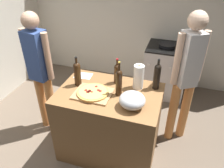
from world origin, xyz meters
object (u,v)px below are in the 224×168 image
(wine_bottle_clear, at_px, (77,73))
(person_in_red, at_px, (187,74))
(wine_bottle_dark, at_px, (117,73))
(paper_towel_roll, at_px, (139,77))
(wine_bottle_amber, at_px, (157,76))
(mixing_bowl, at_px, (132,100))
(stove, at_px, (165,70))
(person_in_stripes, at_px, (40,68))
(wine_bottle_green, at_px, (119,82))
(pizza, at_px, (93,92))

(wine_bottle_clear, distance_m, person_in_red, 1.26)
(person_in_red, bearing_deg, wine_bottle_dark, -160.49)
(person_in_red, bearing_deg, paper_towel_roll, -149.34)
(wine_bottle_amber, distance_m, wine_bottle_dark, 0.45)
(mixing_bowl, height_order, stove, mixing_bowl)
(stove, xyz_separation_m, person_in_stripes, (-1.45, -1.40, 0.52))
(paper_towel_roll, relative_size, stove, 0.31)
(wine_bottle_green, bearing_deg, person_in_red, 36.79)
(mixing_bowl, xyz_separation_m, stove, (0.20, 1.71, -0.53))
(wine_bottle_dark, distance_m, person_in_red, 0.81)
(wine_bottle_dark, bearing_deg, mixing_bowl, -55.18)
(wine_bottle_dark, bearing_deg, stove, 70.18)
(pizza, relative_size, wine_bottle_dark, 1.12)
(person_in_stripes, bearing_deg, pizza, -15.92)
(paper_towel_roll, bearing_deg, person_in_red, 30.66)
(wine_bottle_green, height_order, wine_bottle_amber, wine_bottle_green)
(wine_bottle_dark, distance_m, person_in_stripes, 0.98)
(pizza, xyz_separation_m, wine_bottle_dark, (0.18, 0.31, 0.10))
(pizza, distance_m, mixing_bowl, 0.46)
(pizza, distance_m, wine_bottle_amber, 0.72)
(wine_bottle_amber, distance_m, person_in_red, 0.41)
(mixing_bowl, relative_size, person_in_stripes, 0.16)
(pizza, height_order, wine_bottle_green, wine_bottle_green)
(paper_towel_roll, bearing_deg, pizza, -146.79)
(pizza, bearing_deg, stove, 68.19)
(paper_towel_roll, distance_m, person_in_stripes, 1.24)
(paper_towel_roll, relative_size, wine_bottle_green, 0.71)
(pizza, height_order, paper_towel_roll, paper_towel_roll)
(mixing_bowl, xyz_separation_m, wine_bottle_dark, (-0.27, 0.39, 0.05))
(paper_towel_roll, distance_m, wine_bottle_clear, 0.68)
(wine_bottle_green, distance_m, wine_bottle_amber, 0.44)
(paper_towel_roll, height_order, person_in_stripes, person_in_stripes)
(paper_towel_roll, xyz_separation_m, person_in_stripes, (-1.24, -0.06, -0.07))
(paper_towel_roll, xyz_separation_m, wine_bottle_clear, (-0.67, -0.16, 0.02))
(mixing_bowl, height_order, person_in_stripes, person_in_stripes)
(pizza, height_order, person_in_stripes, person_in_stripes)
(mixing_bowl, relative_size, wine_bottle_green, 0.67)
(wine_bottle_clear, height_order, person_in_stripes, person_in_stripes)
(wine_bottle_clear, height_order, person_in_red, person_in_red)
(wine_bottle_clear, relative_size, wine_bottle_dark, 1.15)
(wine_bottle_clear, distance_m, stove, 1.85)
(stove, bearing_deg, wine_bottle_dark, -109.82)
(paper_towel_roll, bearing_deg, wine_bottle_green, -129.35)
(pizza, relative_size, paper_towel_roll, 1.22)
(wine_bottle_clear, bearing_deg, person_in_red, 21.25)
(wine_bottle_clear, relative_size, person_in_stripes, 0.21)
(person_in_stripes, distance_m, person_in_red, 1.78)
(mixing_bowl, bearing_deg, pizza, 170.00)
(wine_bottle_clear, height_order, wine_bottle_amber, wine_bottle_amber)
(mixing_bowl, xyz_separation_m, wine_bottle_clear, (-0.68, 0.21, 0.08))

